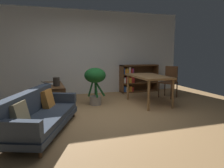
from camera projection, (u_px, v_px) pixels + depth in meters
ground_plane at (108, 116)px, 4.65m from camera, size 8.16×8.16×0.00m
back_wall_panel at (83, 53)px, 6.98m from camera, size 6.80×0.10×2.70m
fabric_couch at (38, 114)px, 3.73m from camera, size 1.43×2.12×0.71m
media_console at (54, 95)px, 5.58m from camera, size 0.47×1.39×0.54m
open_laptop at (51, 83)px, 5.64m from camera, size 0.46×0.39×0.07m
desk_speaker at (56, 82)px, 5.32m from camera, size 0.16×0.16×0.22m
potted_floor_plant at (95, 79)px, 5.59m from camera, size 0.56×0.56×0.98m
dining_table at (149, 78)px, 5.71m from camera, size 0.77×1.38×0.76m
dining_chair_near at (169, 80)px, 6.56m from camera, size 0.57×0.58×0.95m
bookshelf at (136, 78)px, 7.48m from camera, size 1.33×0.36×0.94m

